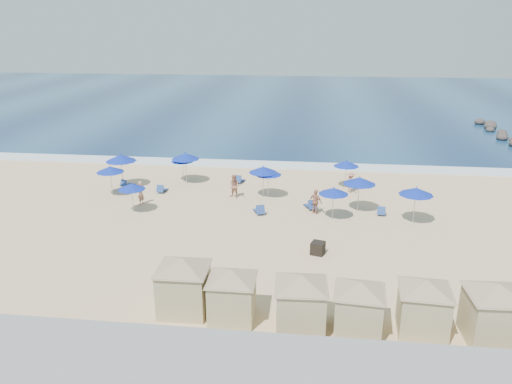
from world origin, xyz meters
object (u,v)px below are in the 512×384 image
cabana_4 (424,299)px  beachgoer_0 (140,193)px  umbrella_2 (185,156)px  umbrella_3 (132,186)px  cabana_3 (359,300)px  beachgoer_2 (316,202)px  umbrella_1 (110,169)px  beachgoer_3 (351,182)px  cabana_0 (183,278)px  trash_bin (318,248)px  umbrella_7 (334,191)px  umbrella_5 (263,170)px  umbrella_9 (360,181)px  umbrella_10 (416,191)px  umbrella_4 (182,159)px  umbrella_6 (268,172)px  beachgoer_1 (234,186)px  cabana_1 (232,288)px  cabana_2 (301,295)px  umbrella_8 (346,164)px  cabana_5 (495,305)px  umbrella_0 (121,158)px

cabana_4 → beachgoer_0: cabana_4 is taller
umbrella_2 → umbrella_3: umbrella_2 is taller
cabana_3 → beachgoer_2: bearing=97.7°
umbrella_1 → beachgoer_2: umbrella_1 is taller
beachgoer_2 → umbrella_2: bearing=7.7°
umbrella_3 → beachgoer_3: umbrella_3 is taller
cabana_0 → beachgoer_2: 14.14m
trash_bin → umbrella_3: 13.69m
umbrella_3 → umbrella_7: umbrella_7 is taller
cabana_0 → umbrella_5: (1.92, 15.85, 0.48)m
umbrella_9 → umbrella_10: bearing=-27.5°
umbrella_4 → umbrella_6: umbrella_6 is taller
trash_bin → beachgoer_2: beachgoer_2 is taller
cabana_3 → beachgoer_1: 18.00m
cabana_1 → beachgoer_1: bearing=98.7°
cabana_1 → cabana_2: (2.99, -0.37, 0.08)m
umbrella_8 → beachgoer_1: 9.03m
trash_bin → umbrella_4: size_ratio=0.33×
cabana_4 → beachgoer_1: 19.03m
cabana_1 → umbrella_5: bearing=91.2°
beachgoer_2 → cabana_3: bearing=133.8°
umbrella_2 → beachgoer_0: bearing=-110.7°
cabana_4 → beachgoer_0: bearing=141.2°
umbrella_3 → beachgoer_1: umbrella_3 is taller
cabana_0 → umbrella_2: size_ratio=1.77×
cabana_2 → cabana_3: size_ratio=1.06×
cabana_5 → beachgoer_2: size_ratio=2.65×
umbrella_5 → umbrella_7: size_ratio=1.09×
umbrella_3 → beachgoer_0: 1.85m
umbrella_6 → umbrella_10: 10.61m
cabana_2 → umbrella_0: 22.90m
umbrella_4 → beachgoer_2: 12.52m
cabana_4 → cabana_3: bearing=-172.6°
umbrella_4 → trash_bin: bearing=-48.6°
cabana_3 → beachgoer_2: cabana_3 is taller
umbrella_0 → umbrella_1: 2.05m
umbrella_9 → umbrella_4: bearing=158.7°
umbrella_7 → cabana_1: bearing=-110.8°
umbrella_10 → beachgoer_1: bearing=164.0°
umbrella_3 → cabana_5: bearing=-32.1°
cabana_3 → cabana_4: cabana_4 is taller
cabana_4 → cabana_1: bearing=179.8°
umbrella_4 → beachgoer_1: bearing=-36.7°
trash_bin → beachgoer_1: beachgoer_1 is taller
trash_bin → umbrella_3: umbrella_3 is taller
cabana_0 → umbrella_10: 17.03m
cabana_4 → umbrella_2: cabana_4 is taller
umbrella_6 → beachgoer_3: bearing=17.0°
cabana_4 → cabana_2: bearing=-176.2°
umbrella_5 → umbrella_8: bearing=25.3°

